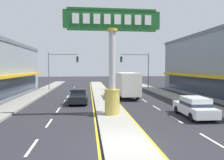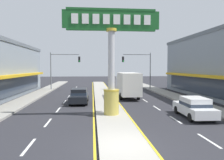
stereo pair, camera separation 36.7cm
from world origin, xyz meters
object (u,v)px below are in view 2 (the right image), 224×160
object	(u,v)px
box_truck_near_right_lane	(127,84)
sedan_near_left_lane	(194,107)
district_sign	(111,57)
sedan_far_right_lane	(79,96)
traffic_light_left_side	(62,64)
traffic_light_right_side	(140,65)

from	to	relation	value
box_truck_near_right_lane	sedan_near_left_lane	bearing A→B (deg)	-72.87
district_sign	sedan_far_right_lane	world-z (taller)	district_sign
sedan_near_left_lane	district_sign	bearing A→B (deg)	170.09
traffic_light_left_side	box_truck_near_right_lane	xyz separation A→B (m)	(9.28, -9.55, -2.55)
traffic_light_left_side	sedan_near_left_lane	size ratio (longest dim) A/B	1.42
district_sign	traffic_light_left_side	xyz separation A→B (m)	(-6.42, 19.13, -0.30)
sedan_far_right_lane	sedan_near_left_lane	size ratio (longest dim) A/B	0.99
district_sign	traffic_light_right_side	size ratio (longest dim) A/B	1.30
traffic_light_left_side	box_truck_near_right_lane	bearing A→B (deg)	-45.84
box_truck_near_right_lane	sedan_near_left_lane	size ratio (longest dim) A/B	1.59
traffic_light_left_side	box_truck_near_right_lane	size ratio (longest dim) A/B	0.90
district_sign	box_truck_near_right_lane	xyz separation A→B (m)	(2.85, 9.57, -2.85)
traffic_light_left_side	traffic_light_right_side	distance (m)	12.87
traffic_light_left_side	sedan_far_right_lane	bearing A→B (deg)	-74.54
traffic_light_left_side	sedan_far_right_lane	world-z (taller)	traffic_light_left_side
district_sign	traffic_light_right_side	world-z (taller)	district_sign
sedan_near_left_lane	box_truck_near_right_lane	bearing A→B (deg)	107.13
district_sign	sedan_near_left_lane	distance (m)	7.27
traffic_light_right_side	sedan_near_left_lane	xyz separation A→B (m)	(-0.29, -19.45, -3.46)
traffic_light_right_side	sedan_far_right_lane	world-z (taller)	traffic_light_right_side
sedan_near_left_lane	sedan_far_right_lane	bearing A→B (deg)	141.13
traffic_light_left_side	sedan_far_right_lane	distance (m)	13.89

